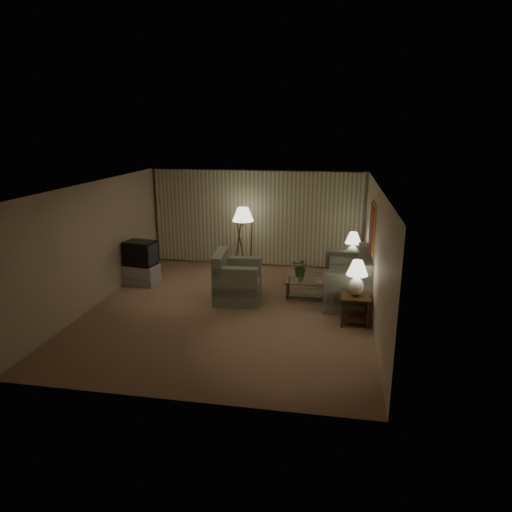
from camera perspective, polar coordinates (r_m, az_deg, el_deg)
The scene contains 16 objects.
ground at distance 10.04m, azimuth -3.30°, elevation -6.62°, with size 7.00×7.00×0.00m, color #A97D5D.
room_shell at distance 10.94m, azimuth -1.53°, elevation 4.88°, with size 6.04×7.02×2.72m.
sofa at distance 10.64m, azimuth 11.24°, elevation -3.02°, with size 2.00×1.00×0.89m.
armchair at distance 10.38m, azimuth -2.32°, elevation -3.20°, with size 1.22×1.17×0.89m.
side_table_near at distance 9.39m, azimuth 12.29°, elevation -5.86°, with size 0.59×0.59×0.60m.
side_table_far at distance 11.85m, azimuth 11.85°, elevation -1.36°, with size 0.46×0.38×0.60m.
table_lamp_near at distance 9.18m, azimuth 12.51°, elevation -2.32°, with size 0.42×0.42×0.72m.
table_lamp_far at distance 11.69m, azimuth 12.03°, elevation 1.56°, with size 0.41×0.41×0.70m.
coffee_table at distance 10.61m, azimuth 6.39°, elevation -3.83°, with size 1.02×0.55×0.41m.
tv_cabinet at distance 11.84m, azimuth -14.06°, elevation -2.25°, with size 0.89×0.63×0.50m, color #AFAEB1.
crt_tv at distance 11.68m, azimuth -14.24°, elevation 0.34°, with size 0.78×0.61×0.61m, color black.
floor_lamp at distance 12.33m, azimuth -1.62°, elevation 2.21°, with size 0.57×0.57×1.76m.
ottoman at distance 11.81m, azimuth -1.74°, elevation -2.09°, with size 0.58×0.58×0.39m, color #964B33.
vase at distance 10.55m, azimuth 5.61°, elevation -2.69°, with size 0.14×0.14×0.15m, color silver.
flowers at distance 10.46m, azimuth 5.66°, elevation -1.12°, with size 0.41×0.35×0.45m, color #497835.
book at distance 10.46m, azimuth 7.75°, elevation -3.32°, with size 0.15×0.21×0.02m, color olive.
Camera 1 is at (2.15, -9.02, 3.84)m, focal length 32.00 mm.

